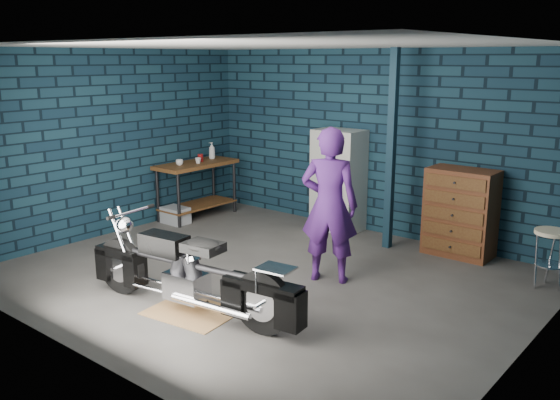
# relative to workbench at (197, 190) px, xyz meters

# --- Properties ---
(ground) EXTENTS (6.00, 6.00, 0.00)m
(ground) POSITION_rel_workbench_xyz_m (2.68, -1.39, -0.46)
(ground) COLOR #54514E
(ground) RESTS_ON ground
(room_walls) EXTENTS (6.02, 5.01, 2.71)m
(room_walls) POSITION_rel_workbench_xyz_m (2.68, -0.84, 1.45)
(room_walls) COLOR #0F2433
(room_walls) RESTS_ON ground
(support_post) EXTENTS (0.10, 0.10, 2.70)m
(support_post) POSITION_rel_workbench_xyz_m (3.23, 0.56, 0.90)
(support_post) COLOR #122B3B
(support_post) RESTS_ON ground
(workbench) EXTENTS (0.60, 1.40, 0.91)m
(workbench) POSITION_rel_workbench_xyz_m (0.00, 0.00, 0.00)
(workbench) COLOR brown
(workbench) RESTS_ON ground
(drip_mat) EXTENTS (0.96, 0.77, 0.01)m
(drip_mat) POSITION_rel_workbench_xyz_m (2.75, -2.66, -0.45)
(drip_mat) COLOR #9C7844
(drip_mat) RESTS_ON ground
(motorcycle) EXTENTS (2.30, 0.88, 0.99)m
(motorcycle) POSITION_rel_workbench_xyz_m (2.75, -2.66, 0.04)
(motorcycle) COLOR black
(motorcycle) RESTS_ON ground
(person) EXTENTS (0.79, 0.67, 1.82)m
(person) POSITION_rel_workbench_xyz_m (3.31, -0.99, 0.45)
(person) COLOR #4A1D6E
(person) RESTS_ON ground
(storage_bin) EXTENTS (0.42, 0.30, 0.26)m
(storage_bin) POSITION_rel_workbench_xyz_m (0.02, -0.50, -0.32)
(storage_bin) COLOR #97999F
(storage_bin) RESTS_ON ground
(locker) EXTENTS (0.71, 0.51, 1.53)m
(locker) POSITION_rel_workbench_xyz_m (2.20, 0.84, 0.31)
(locker) COLOR beige
(locker) RESTS_ON ground
(tool_chest) EXTENTS (0.87, 0.48, 1.16)m
(tool_chest) POSITION_rel_workbench_xyz_m (4.13, 0.84, 0.13)
(tool_chest) COLOR brown
(tool_chest) RESTS_ON ground
(shop_stool) EXTENTS (0.49, 0.49, 0.68)m
(shop_stool) POSITION_rel_workbench_xyz_m (5.39, 0.39, -0.11)
(shop_stool) COLOR beige
(shop_stool) RESTS_ON ground
(cup_a) EXTENTS (0.15, 0.15, 0.09)m
(cup_a) POSITION_rel_workbench_xyz_m (-0.01, -0.34, 0.50)
(cup_a) COLOR beige
(cup_a) RESTS_ON workbench
(cup_b) EXTENTS (0.12, 0.12, 0.09)m
(cup_b) POSITION_rel_workbench_xyz_m (0.09, -0.04, 0.50)
(cup_b) COLOR beige
(cup_b) RESTS_ON workbench
(mug_red) EXTENTS (0.10, 0.10, 0.12)m
(mug_red) POSITION_rel_workbench_xyz_m (-0.01, 0.11, 0.52)
(mug_red) COLOR maroon
(mug_red) RESTS_ON workbench
(bottle) EXTENTS (0.13, 0.13, 0.28)m
(bottle) POSITION_rel_workbench_xyz_m (-0.07, 0.43, 0.59)
(bottle) COLOR #97999F
(bottle) RESTS_ON workbench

